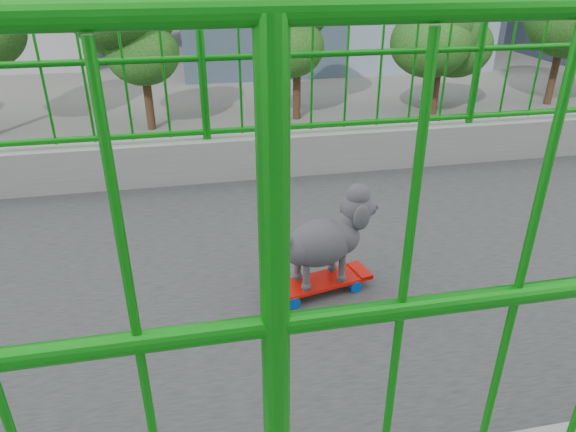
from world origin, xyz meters
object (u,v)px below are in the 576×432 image
Objects in this scene: poodle at (326,238)px; car_3 at (350,176)px; skateboard at (319,283)px; car_4 at (202,157)px; car_7 at (569,198)px; car_1 at (556,248)px.

poodle reaches higher than car_3.
skateboard is 19.95m from car_4.
skateboard is 0.12× the size of car_7.
car_4 is (-18.95, -0.05, -6.25)m from skateboard.
car_3 is 1.14× the size of car_4.
car_1 is (-9.34, 9.64, -6.53)m from poodle.
skateboard is at bearing -179.83° from car_4.
car_7 is (-12.55, 12.53, -6.40)m from skateboard.
car_3 is (-6.40, -4.25, 0.01)m from car_1.
skateboard is at bearing -45.97° from car_1.
poodle is 20.02m from car_4.
car_1 is 1.03× the size of car_7.
skateboard reaches higher than car_7.
car_3 is 6.34m from car_4.
car_1 is 4.30m from car_7.
car_7 is (-12.54, 12.51, -6.64)m from poodle.
car_3 reaches higher than car_1.
car_3 is at bearing -120.31° from car_4.
poodle is 0.11× the size of car_7.
skateboard is 0.10× the size of car_3.
car_4 is 1.04× the size of car_7.
poodle is at bearing -179.75° from car_4.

